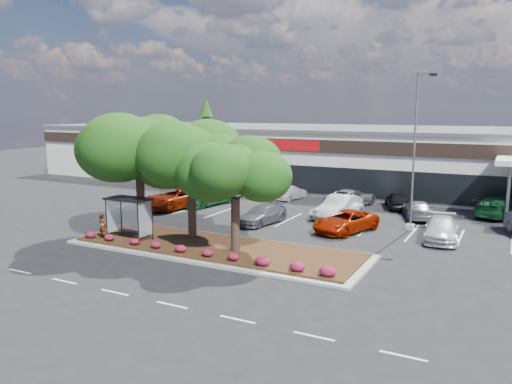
% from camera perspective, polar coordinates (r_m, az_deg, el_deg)
% --- Properties ---
extents(ground, '(160.00, 160.00, 0.00)m').
position_cam_1_polar(ground, '(25.43, -5.55, -9.40)').
color(ground, black).
rests_on(ground, ground).
extents(retail_store, '(80.40, 25.20, 6.25)m').
position_cam_1_polar(retail_store, '(55.85, 13.80, 3.97)').
color(retail_store, white).
rests_on(retail_store, ground).
extents(landscape_island, '(18.00, 6.00, 0.26)m').
position_cam_1_polar(landscape_island, '(29.64, -4.58, -6.39)').
color(landscape_island, '#9C9C97').
rests_on(landscape_island, ground).
extents(lane_markings, '(33.12, 20.06, 0.01)m').
position_cam_1_polar(lane_markings, '(34.34, 3.79, -4.39)').
color(lane_markings, silver).
rests_on(lane_markings, ground).
extents(shrub_row, '(17.00, 0.80, 0.50)m').
position_cam_1_polar(shrub_row, '(27.85, -6.90, -6.65)').
color(shrub_row, maroon).
rests_on(shrub_row, landscape_island).
extents(bus_shelter, '(2.75, 1.55, 2.59)m').
position_cam_1_polar(bus_shelter, '(31.57, -14.16, -1.61)').
color(bus_shelter, black).
rests_on(bus_shelter, landscape_island).
extents(island_tree_west, '(7.20, 7.20, 7.89)m').
position_cam_1_polar(island_tree_west, '(32.75, -13.15, 2.19)').
color(island_tree_west, '#13390E').
rests_on(island_tree_west, landscape_island).
extents(island_tree_mid, '(6.60, 6.60, 7.32)m').
position_cam_1_polar(island_tree_mid, '(31.21, -7.40, 1.48)').
color(island_tree_mid, '#13390E').
rests_on(island_tree_mid, landscape_island).
extents(island_tree_east, '(5.80, 5.80, 6.50)m').
position_cam_1_polar(island_tree_east, '(27.89, -2.39, -0.23)').
color(island_tree_east, '#13390E').
rests_on(island_tree_east, landscape_island).
extents(conifer_north_west, '(4.40, 4.40, 10.00)m').
position_cam_1_polar(conifer_north_west, '(79.07, -5.70, 7.05)').
color(conifer_north_west, '#13390E').
rests_on(conifer_north_west, ground).
extents(person_waiting, '(0.57, 0.39, 1.53)m').
position_cam_1_polar(person_waiting, '(32.46, -17.15, -3.76)').
color(person_waiting, '#594C47').
rests_on(person_waiting, landscape_island).
extents(light_pole, '(1.43, 0.52, 10.62)m').
position_cam_1_polar(light_pole, '(35.22, 17.73, 3.34)').
color(light_pole, '#9C9C97').
rests_on(light_pole, ground).
extents(car_0, '(4.04, 6.61, 1.71)m').
position_cam_1_polar(car_0, '(42.34, -9.18, -0.68)').
color(car_0, maroon).
rests_on(car_0, ground).
extents(car_1, '(3.42, 6.13, 1.68)m').
position_cam_1_polar(car_1, '(43.47, -5.48, -0.36)').
color(car_1, '#1C572B').
rests_on(car_1, ground).
extents(car_2, '(2.65, 4.85, 1.33)m').
position_cam_1_polar(car_2, '(36.12, 0.71, -2.60)').
color(car_2, '#505258').
rests_on(car_2, ground).
extents(car_3, '(3.51, 5.38, 1.38)m').
position_cam_1_polar(car_3, '(38.36, 9.13, -1.98)').
color(car_3, silver).
rests_on(car_3, ground).
extents(car_4, '(2.26, 5.34, 1.72)m').
position_cam_1_polar(car_4, '(38.54, 9.51, -1.68)').
color(car_4, silver).
rests_on(car_4, ground).
extents(car_5, '(3.96, 5.67, 1.44)m').
position_cam_1_polar(car_5, '(34.26, 10.20, -3.32)').
color(car_5, '#9A1B02').
rests_on(car_5, ground).
extents(car_6, '(2.50, 5.09, 1.42)m').
position_cam_1_polar(car_6, '(33.71, 20.42, -4.00)').
color(car_6, silver).
rests_on(car_6, ground).
extents(car_9, '(3.12, 5.40, 1.68)m').
position_cam_1_polar(car_9, '(51.22, -6.88, 1.10)').
color(car_9, silver).
rests_on(car_9, ground).
extents(car_10, '(2.13, 5.12, 1.48)m').
position_cam_1_polar(car_10, '(47.38, -2.63, 0.36)').
color(car_10, silver).
rests_on(car_10, ground).
extents(car_11, '(2.53, 4.85, 1.34)m').
position_cam_1_polar(car_11, '(45.95, 3.80, -0.02)').
color(car_11, silver).
rests_on(car_11, ground).
extents(car_12, '(3.82, 5.78, 1.47)m').
position_cam_1_polar(car_12, '(43.43, 10.80, -0.63)').
color(car_12, slate).
rests_on(car_12, ground).
extents(car_13, '(3.01, 4.50, 1.42)m').
position_cam_1_polar(car_13, '(43.20, 15.88, -0.91)').
color(car_13, black).
rests_on(car_13, ground).
extents(car_14, '(3.25, 5.00, 1.35)m').
position_cam_1_polar(car_14, '(39.81, 17.99, -1.93)').
color(car_14, slate).
rests_on(car_14, ground).
extents(car_16, '(4.03, 6.11, 1.65)m').
position_cam_1_polar(car_16, '(42.68, 26.12, -1.49)').
color(car_16, '#144525').
rests_on(car_16, ground).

